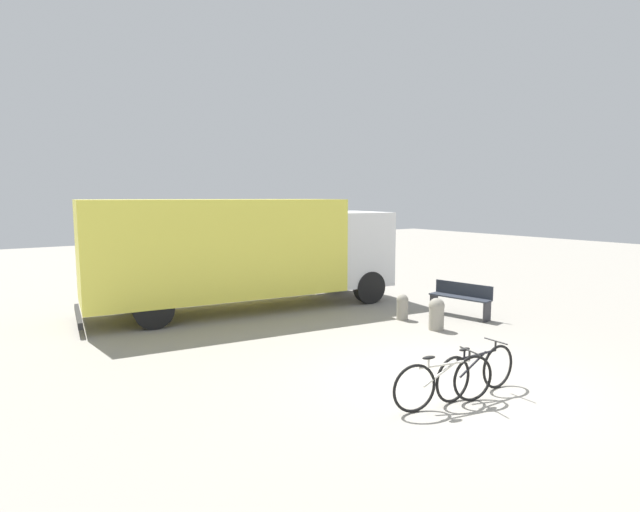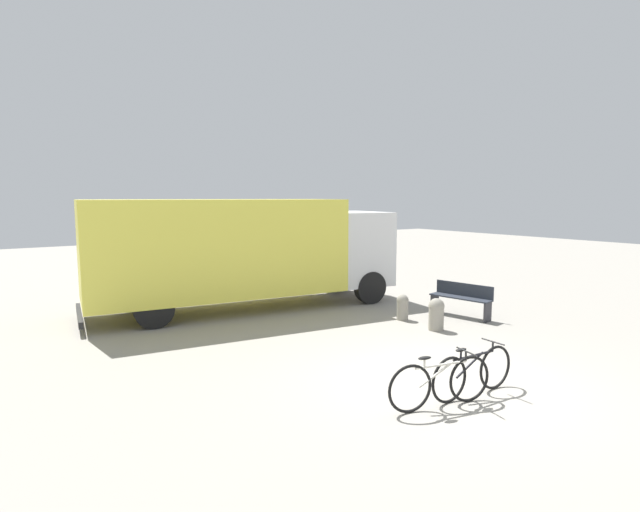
% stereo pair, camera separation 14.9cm
% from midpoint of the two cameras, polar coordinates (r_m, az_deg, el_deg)
% --- Properties ---
extents(ground_plane, '(60.00, 60.00, 0.00)m').
position_cam_midpoint_polar(ground_plane, '(8.99, 14.36, -13.74)').
color(ground_plane, gray).
extents(delivery_truck, '(8.82, 3.44, 3.05)m').
position_cam_midpoint_polar(delivery_truck, '(13.99, -9.18, 0.88)').
color(delivery_truck, '#EAE04C').
rests_on(delivery_truck, ground).
extents(park_bench, '(0.68, 1.68, 0.87)m').
position_cam_midpoint_polar(park_bench, '(13.62, 15.50, -4.58)').
color(park_bench, '#282D38').
rests_on(park_bench, ground).
extents(bicycle_near, '(1.74, 0.53, 0.82)m').
position_cam_midpoint_polar(bicycle_near, '(7.84, 13.47, -13.81)').
color(bicycle_near, black).
rests_on(bicycle_near, ground).
extents(bicycle_middle, '(1.78, 0.44, 0.82)m').
position_cam_midpoint_polar(bicycle_middle, '(8.40, 16.91, -12.51)').
color(bicycle_middle, black).
rests_on(bicycle_middle, ground).
extents(bollard_near_bench, '(0.37, 0.37, 0.76)m').
position_cam_midpoint_polar(bollard_near_bench, '(12.11, 12.83, -6.35)').
color(bollard_near_bench, gray).
rests_on(bollard_near_bench, ground).
extents(bollard_far_bench, '(0.30, 0.30, 0.66)m').
position_cam_midpoint_polar(bollard_far_bench, '(12.95, 9.07, -5.65)').
color(bollard_far_bench, gray).
rests_on(bollard_far_bench, ground).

